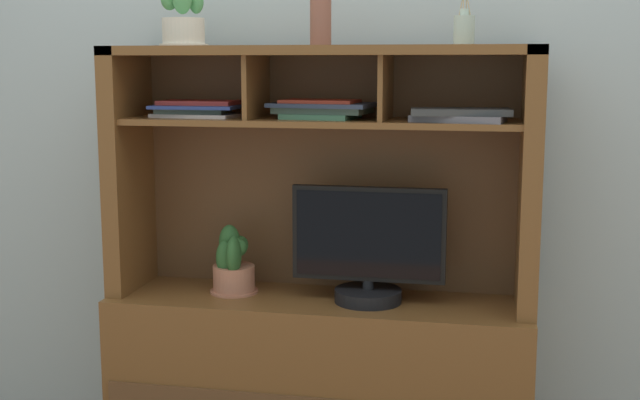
% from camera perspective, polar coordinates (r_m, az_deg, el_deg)
% --- Properties ---
extents(back_wall, '(6.00, 0.02, 2.80)m').
position_cam_1_polar(back_wall, '(2.95, 0.95, 10.17)').
color(back_wall, '#A6B3B6').
rests_on(back_wall, ground).
extents(media_console, '(1.40, 0.45, 1.41)m').
position_cam_1_polar(media_console, '(2.87, 0.02, -9.40)').
color(media_console, brown).
rests_on(media_console, ground).
extents(tv_monitor, '(0.50, 0.22, 0.38)m').
position_cam_1_polar(tv_monitor, '(2.72, 3.31, -3.55)').
color(tv_monitor, black).
rests_on(tv_monitor, media_console).
extents(potted_orchid, '(0.16, 0.16, 0.23)m').
position_cam_1_polar(potted_orchid, '(2.86, -5.94, -4.44)').
color(potted_orchid, '#B36E53').
rests_on(potted_orchid, media_console).
extents(magazine_stack_left, '(0.29, 0.21, 0.05)m').
position_cam_1_polar(magazine_stack_left, '(2.85, -8.35, 6.16)').
color(magazine_stack_left, beige).
rests_on(magazine_stack_left, media_console).
extents(magazine_stack_centre, '(0.35, 0.26, 0.06)m').
position_cam_1_polar(magazine_stack_centre, '(2.73, 0.16, 6.23)').
color(magazine_stack_centre, '#46795B').
rests_on(magazine_stack_centre, media_console).
extents(magazine_stack_right, '(0.31, 0.19, 0.04)m').
position_cam_1_polar(magazine_stack_right, '(2.61, 9.47, 5.72)').
color(magazine_stack_right, '#5C5A64').
rests_on(magazine_stack_right, media_console).
extents(diffuser_bottle, '(0.06, 0.06, 0.26)m').
position_cam_1_polar(diffuser_bottle, '(2.64, 9.79, 11.41)').
color(diffuser_bottle, '#AEBEAC').
rests_on(diffuser_bottle, media_console).
extents(potted_succulent, '(0.16, 0.16, 0.21)m').
position_cam_1_polar(potted_succulent, '(2.83, -9.31, 11.88)').
color(potted_succulent, beige).
rests_on(potted_succulent, media_console).
extents(ceramic_vase, '(0.07, 0.07, 0.17)m').
position_cam_1_polar(ceramic_vase, '(2.73, 0.04, 12.22)').
color(ceramic_vase, brown).
rests_on(ceramic_vase, media_console).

